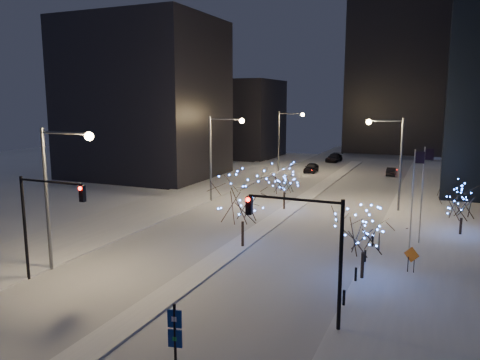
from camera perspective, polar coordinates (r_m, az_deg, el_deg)
The scene contains 25 objects.
ground at distance 28.77m, azimuth -10.26°, elevation -14.74°, with size 160.00×160.00×0.00m, color white.
road at distance 59.76m, azimuth 8.55°, elevation -1.83°, with size 20.00×130.00×0.02m, color #B1B6C0.
median at distance 55.02m, azimuth 7.22°, elevation -2.73°, with size 2.00×80.00×0.15m, color silver.
east_sidewalk at distance 43.32m, azimuth 22.89°, elevation -6.83°, with size 10.00×90.00×0.15m, color silver.
west_sidewalk at distance 51.99m, azimuth -11.01°, elevation -3.56°, with size 8.00×90.00×0.15m, color silver.
filler_west_near at distance 75.06m, azimuth -11.58°, elevation 9.62°, with size 22.00×18.00×24.00m, color black.
filler_west_far at distance 100.41m, azimuth -0.66°, elevation 7.49°, with size 18.00×16.00×16.00m, color black.
horizon_block at distance 114.40m, azimuth 19.41°, elevation 13.74°, with size 24.00×14.00×42.00m, color black.
street_lamp_w_near at distance 33.92m, azimuth -21.40°, elevation -0.01°, with size 4.40×0.56×10.00m.
street_lamp_w_mid at distance 54.41m, azimuth -2.63°, elevation 4.05°, with size 4.40×0.56×10.00m.
street_lamp_w_far at distance 77.59m, azimuth 5.50°, elevation 5.70°, with size 4.40×0.56×10.00m.
street_lamp_east at distance 52.18m, azimuth 18.08°, elevation 3.29°, with size 3.90×0.56×10.00m.
traffic_signal_west at distance 32.52m, azimuth -23.05°, elevation -3.64°, with size 5.26×0.43×7.00m.
traffic_signal_east at distance 24.46m, azimuth 8.65°, elevation -7.20°, with size 5.26×0.43×7.00m.
flagpoles at distance 39.60m, azimuth 20.93°, elevation -1.18°, with size 1.35×2.60×8.00m.
bollards at distance 33.93m, azimuth 14.50°, elevation -9.95°, with size 0.16×12.16×0.90m.
car_near at distance 78.64m, azimuth 8.68°, elevation 1.49°, with size 1.84×4.58×1.56m, color black.
car_mid at distance 78.41m, azimuth 17.97°, elevation 1.00°, with size 1.35×3.88×1.28m, color black.
car_far at distance 93.14m, azimuth 11.40°, elevation 2.68°, with size 2.20×5.42×1.57m, color black.
holiday_tree_median_near at distance 37.32m, azimuth 0.33°, elevation -2.35°, with size 6.40×6.40×6.09m.
holiday_tree_median_far at distance 50.63m, azimuth 5.44°, elevation 0.02°, with size 4.31×4.31×4.87m.
holiday_tree_plaza_near at distance 31.84m, azimuth 14.88°, elevation -6.06°, with size 5.06×5.06×4.96m.
holiday_tree_plaza_far at distance 45.29m, azimuth 25.51°, elevation -2.48°, with size 4.29×4.29×4.57m.
wayfinding_sign at distance 20.86m, azimuth -7.93°, elevation -18.12°, with size 0.62×0.19×3.45m.
construction_sign at distance 34.46m, azimuth 20.17°, elevation -8.80°, with size 1.04×0.44×1.82m.
Camera 1 is at (14.74, -21.70, 11.81)m, focal length 35.00 mm.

